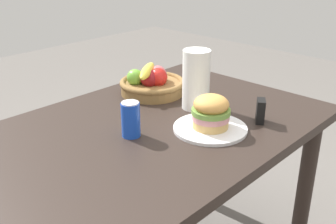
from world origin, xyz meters
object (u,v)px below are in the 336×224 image
(sandwich, at_px, (211,111))
(paper_towel_roll, at_px, (196,80))
(plate, at_px, (210,128))
(fruit_basket, at_px, (152,83))
(soda_can, at_px, (131,119))
(napkin_holder, at_px, (260,111))

(sandwich, distance_m, paper_towel_roll, 0.22)
(plate, distance_m, fruit_basket, 0.44)
(plate, distance_m, soda_can, 0.29)
(sandwich, relative_size, soda_can, 1.11)
(soda_can, distance_m, fruit_basket, 0.43)
(paper_towel_roll, relative_size, napkin_holder, 2.67)
(soda_can, relative_size, napkin_holder, 1.40)
(fruit_basket, bearing_deg, napkin_holder, -83.30)
(soda_can, height_order, napkin_holder, soda_can)
(plate, relative_size, paper_towel_roll, 1.11)
(fruit_basket, height_order, paper_towel_roll, paper_towel_roll)
(fruit_basket, height_order, napkin_holder, fruit_basket)
(plate, distance_m, napkin_holder, 0.21)
(soda_can, relative_size, paper_towel_roll, 0.53)
(plate, height_order, napkin_holder, napkin_holder)
(soda_can, distance_m, paper_towel_roll, 0.36)
(plate, height_order, fruit_basket, fruit_basket)
(fruit_basket, xyz_separation_m, paper_towel_roll, (0.00, -0.25, 0.07))
(plate, bearing_deg, fruit_basket, 73.95)
(fruit_basket, bearing_deg, paper_towel_roll, -88.85)
(plate, relative_size, napkin_holder, 2.97)
(paper_towel_roll, height_order, napkin_holder, paper_towel_roll)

